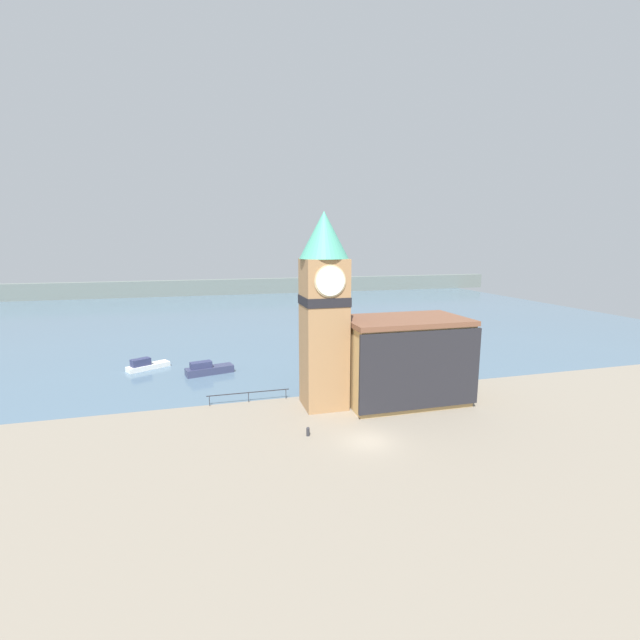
{
  "coord_description": "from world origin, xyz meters",
  "views": [
    {
      "loc": [
        -12.77,
        -31.42,
        16.4
      ],
      "look_at": [
        -2.41,
        6.67,
        9.37
      ],
      "focal_mm": 24.0,
      "sensor_mm": 36.0,
      "label": 1
    }
  ],
  "objects_px": {
    "boat_near": "(208,369)",
    "mooring_bollard_near": "(308,431)",
    "pier_building": "(404,360)",
    "clock_tower": "(324,306)",
    "boat_far": "(146,365)"
  },
  "relations": [
    {
      "from": "clock_tower",
      "to": "boat_far",
      "type": "height_order",
      "value": "clock_tower"
    },
    {
      "from": "pier_building",
      "to": "mooring_bollard_near",
      "type": "xyz_separation_m",
      "value": [
        -11.74,
        -5.61,
        -4.03
      ]
    },
    {
      "from": "clock_tower",
      "to": "boat_near",
      "type": "xyz_separation_m",
      "value": [
        -11.39,
        14.28,
        -9.7
      ]
    },
    {
      "from": "boat_far",
      "to": "pier_building",
      "type": "bearing_deg",
      "value": -65.26
    },
    {
      "from": "pier_building",
      "to": "boat_far",
      "type": "bearing_deg",
      "value": 144.91
    },
    {
      "from": "clock_tower",
      "to": "pier_building",
      "type": "height_order",
      "value": "clock_tower"
    },
    {
      "from": "pier_building",
      "to": "mooring_bollard_near",
      "type": "bearing_deg",
      "value": -154.48
    },
    {
      "from": "boat_far",
      "to": "mooring_bollard_near",
      "type": "xyz_separation_m",
      "value": [
        16.06,
        -25.14,
        -0.12
      ]
    },
    {
      "from": "clock_tower",
      "to": "pier_building",
      "type": "xyz_separation_m",
      "value": [
        8.48,
        -0.9,
        -5.87
      ]
    },
    {
      "from": "pier_building",
      "to": "boat_near",
      "type": "xyz_separation_m",
      "value": [
        -19.88,
        15.17,
        -3.83
      ]
    },
    {
      "from": "mooring_bollard_near",
      "to": "boat_near",
      "type": "bearing_deg",
      "value": 111.38
    },
    {
      "from": "pier_building",
      "to": "boat_near",
      "type": "distance_m",
      "value": 25.3
    },
    {
      "from": "boat_near",
      "to": "mooring_bollard_near",
      "type": "bearing_deg",
      "value": -82.82
    },
    {
      "from": "boat_far",
      "to": "mooring_bollard_near",
      "type": "relative_size",
      "value": 6.84
    },
    {
      "from": "boat_near",
      "to": "mooring_bollard_near",
      "type": "distance_m",
      "value": 22.31
    }
  ]
}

